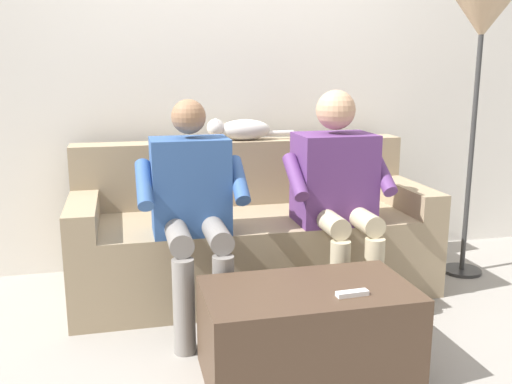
# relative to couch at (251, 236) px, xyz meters

# --- Properties ---
(ground_plane) EXTENTS (8.00, 8.00, 0.00)m
(ground_plane) POSITION_rel_couch_xyz_m (0.00, 0.75, -0.30)
(ground_plane) COLOR gray
(back_wall) EXTENTS (4.82, 0.06, 2.50)m
(back_wall) POSITION_rel_couch_xyz_m (0.00, -0.51, 0.95)
(back_wall) COLOR silver
(back_wall) RESTS_ON ground
(couch) EXTENTS (2.01, 0.80, 0.83)m
(couch) POSITION_rel_couch_xyz_m (0.00, 0.00, 0.00)
(couch) COLOR #9E896B
(couch) RESTS_ON ground
(coffee_table) EXTENTS (0.86, 0.48, 0.39)m
(coffee_table) POSITION_rel_couch_xyz_m (0.00, 1.05, -0.11)
(coffee_table) COLOR #4C3828
(coffee_table) RESTS_ON ground
(person_left_seated) EXTENTS (0.56, 0.55, 1.15)m
(person_left_seated) POSITION_rel_couch_xyz_m (-0.39, 0.35, 0.36)
(person_left_seated) COLOR #5B3370
(person_left_seated) RESTS_ON ground
(person_right_seated) EXTENTS (0.54, 0.58, 1.12)m
(person_right_seated) POSITION_rel_couch_xyz_m (0.39, 0.40, 0.33)
(person_right_seated) COLOR #335693
(person_right_seated) RESTS_ON ground
(cat_on_backrest) EXTENTS (0.54, 0.15, 0.14)m
(cat_on_backrest) POSITION_rel_couch_xyz_m (0.01, -0.25, 0.59)
(cat_on_backrest) COLOR silver
(cat_on_backrest) RESTS_ON couch
(remote_white) EXTENTS (0.13, 0.05, 0.02)m
(remote_white) POSITION_rel_couch_xyz_m (-0.14, 1.16, 0.10)
(remote_white) COLOR white
(remote_white) RESTS_ON coffee_table
(floor_lamp) EXTENTS (0.33, 0.33, 1.66)m
(floor_lamp) POSITION_rel_couch_xyz_m (-1.34, 0.11, 1.14)
(floor_lamp) COLOR #2D2D2D
(floor_lamp) RESTS_ON ground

